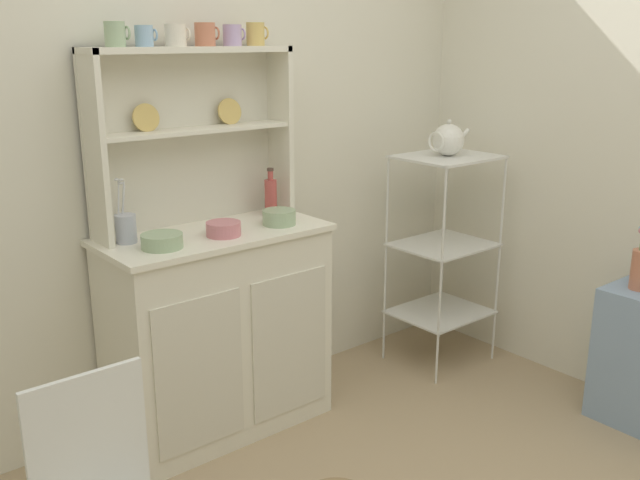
{
  "coord_description": "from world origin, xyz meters",
  "views": [
    {
      "loc": [
        -1.42,
        -1.04,
        1.64
      ],
      "look_at": [
        0.35,
        1.12,
        0.84
      ],
      "focal_mm": 39.76,
      "sensor_mm": 36.0,
      "label": 1
    }
  ],
  "objects": [
    {
      "name": "wall_back",
      "position": [
        0.0,
        1.62,
        1.25
      ],
      "size": [
        3.84,
        0.05,
        2.5
      ],
      "primitive_type": "cube",
      "color": "silver",
      "rests_on": "ground"
    },
    {
      "name": "hutch_cabinet",
      "position": [
        0.0,
        1.37,
        0.45
      ],
      "size": [
        0.93,
        0.45,
        0.88
      ],
      "color": "silver",
      "rests_on": "ground"
    },
    {
      "name": "hutch_shelf_unit",
      "position": [
        0.0,
        1.53,
        1.3
      ],
      "size": [
        0.87,
        0.18,
        0.72
      ],
      "color": "silver",
      "rests_on": "hutch_cabinet"
    },
    {
      "name": "bakers_rack",
      "position": [
        1.24,
        1.22,
        0.67
      ],
      "size": [
        0.46,
        0.39,
        1.08
      ],
      "color": "silver",
      "rests_on": "ground"
    },
    {
      "name": "cup_sage_0",
      "position": [
        -0.3,
        1.49,
        1.65
      ],
      "size": [
        0.09,
        0.07,
        0.09
      ],
      "color": "#9EB78E",
      "rests_on": "hutch_shelf_unit"
    },
    {
      "name": "cup_sky_1",
      "position": [
        -0.19,
        1.49,
        1.64
      ],
      "size": [
        0.08,
        0.07,
        0.08
      ],
      "color": "#8EB2D1",
      "rests_on": "hutch_shelf_unit"
    },
    {
      "name": "cup_cream_2",
      "position": [
        -0.06,
        1.49,
        1.65
      ],
      "size": [
        0.1,
        0.08,
        0.08
      ],
      "color": "silver",
      "rests_on": "hutch_shelf_unit"
    },
    {
      "name": "cup_terracotta_3",
      "position": [
        0.07,
        1.49,
        1.65
      ],
      "size": [
        0.1,
        0.08,
        0.09
      ],
      "color": "#C67556",
      "rests_on": "hutch_shelf_unit"
    },
    {
      "name": "cup_lilac_4",
      "position": [
        0.2,
        1.49,
        1.65
      ],
      "size": [
        0.09,
        0.08,
        0.08
      ],
      "color": "#B79ECC",
      "rests_on": "hutch_shelf_unit"
    },
    {
      "name": "cup_gold_5",
      "position": [
        0.31,
        1.49,
        1.65
      ],
      "size": [
        0.09,
        0.08,
        0.09
      ],
      "color": "#DBB760",
      "rests_on": "hutch_shelf_unit"
    },
    {
      "name": "bowl_mixing_large",
      "position": [
        -0.27,
        1.29,
        0.91
      ],
      "size": [
        0.16,
        0.16,
        0.05
      ],
      "primitive_type": "cylinder",
      "color": "#9EB78E",
      "rests_on": "hutch_cabinet"
    },
    {
      "name": "bowl_floral_medium",
      "position": [
        0.0,
        1.29,
        0.91
      ],
      "size": [
        0.14,
        0.14,
        0.06
      ],
      "primitive_type": "cylinder",
      "color": "#D17A84",
      "rests_on": "hutch_cabinet"
    },
    {
      "name": "bowl_cream_small",
      "position": [
        0.27,
        1.29,
        0.91
      ],
      "size": [
        0.14,
        0.14,
        0.06
      ],
      "primitive_type": "cylinder",
      "color": "#9EB78E",
      "rests_on": "hutch_cabinet"
    },
    {
      "name": "jam_bottle",
      "position": [
        0.35,
        1.45,
        0.97
      ],
      "size": [
        0.05,
        0.05,
        0.21
      ],
      "color": "#B74C47",
      "rests_on": "hutch_cabinet"
    },
    {
      "name": "utensil_jar",
      "position": [
        -0.34,
        1.45,
        0.94
      ],
      "size": [
        0.08,
        0.08,
        0.25
      ],
      "color": "#B2B7C6",
      "rests_on": "hutch_cabinet"
    },
    {
      "name": "porcelain_teapot",
      "position": [
        1.24,
        1.22,
        1.16
      ],
      "size": [
        0.25,
        0.15,
        0.18
      ],
      "color": "white",
      "rests_on": "bakers_rack"
    }
  ]
}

